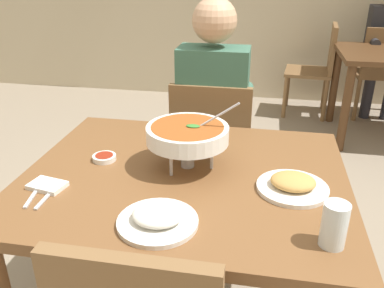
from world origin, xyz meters
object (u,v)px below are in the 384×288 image
(curry_bowl, at_px, (188,135))
(drink_glass, at_px, (334,227))
(appetizer_plate, at_px, (293,185))
(chair_bg_left, at_px, (381,68))
(diner_main, at_px, (214,107))
(dining_table_main, at_px, (185,200))
(rice_plate, at_px, (158,218))
(chair_bg_right, at_px, (319,65))
(chair_diner_main, at_px, (212,149))
(sauce_dish, at_px, (104,157))

(curry_bowl, distance_m, drink_glass, 0.61)
(appetizer_plate, bearing_deg, chair_bg_left, 71.42)
(diner_main, relative_size, drink_glass, 10.08)
(dining_table_main, xyz_separation_m, rice_plate, (-0.02, -0.31, 0.13))
(diner_main, xyz_separation_m, chair_bg_right, (0.77, 2.06, -0.24))
(curry_bowl, bearing_deg, rice_plate, -92.70)
(chair_bg_left, bearing_deg, dining_table_main, -115.42)
(chair_diner_main, height_order, chair_bg_left, same)
(chair_bg_right, bearing_deg, diner_main, -110.50)
(curry_bowl, bearing_deg, drink_glass, -38.86)
(appetizer_plate, bearing_deg, sauce_dish, 172.28)
(sauce_dish, distance_m, chair_bg_right, 3.03)
(chair_diner_main, bearing_deg, drink_glass, -66.43)
(sauce_dish, bearing_deg, diner_main, 66.38)
(chair_diner_main, relative_size, curry_bowl, 2.71)
(chair_diner_main, relative_size, chair_bg_right, 1.00)
(chair_diner_main, xyz_separation_m, chair_bg_right, (0.77, 2.10, 0.00))
(diner_main, relative_size, sauce_dish, 14.56)
(diner_main, height_order, chair_bg_right, diner_main)
(curry_bowl, height_order, sauce_dish, curry_bowl)
(diner_main, xyz_separation_m, chair_bg_left, (1.35, 2.04, -0.24))
(dining_table_main, xyz_separation_m, chair_bg_right, (0.77, 2.86, -0.14))
(chair_diner_main, relative_size, drink_glass, 6.92)
(drink_glass, distance_m, chair_bg_left, 3.29)
(dining_table_main, height_order, chair_bg_left, chair_bg_left)
(sauce_dish, distance_m, chair_bg_left, 3.26)
(curry_bowl, height_order, rice_plate, curry_bowl)
(chair_diner_main, distance_m, drink_glass, 1.22)
(drink_glass, xyz_separation_m, chair_bg_left, (0.88, 3.15, -0.31))
(chair_diner_main, bearing_deg, sauce_dish, -114.58)
(chair_bg_right, bearing_deg, appetizer_plate, -97.70)
(rice_plate, xyz_separation_m, chair_bg_left, (1.36, 3.15, -0.28))
(dining_table_main, height_order, chair_diner_main, chair_diner_main)
(curry_bowl, distance_m, chair_bg_right, 2.93)
(chair_diner_main, height_order, chair_bg_right, same)
(dining_table_main, bearing_deg, sauce_dish, 171.25)
(rice_plate, bearing_deg, dining_table_main, 86.91)
(dining_table_main, height_order, sauce_dish, sauce_dish)
(sauce_dish, height_order, chair_bg_right, chair_bg_right)
(drink_glass, bearing_deg, chair_diner_main, 113.57)
(rice_plate, relative_size, chair_bg_left, 0.27)
(curry_bowl, distance_m, appetizer_plate, 0.41)
(diner_main, relative_size, appetizer_plate, 5.46)
(curry_bowl, relative_size, chair_bg_right, 0.37)
(sauce_dish, xyz_separation_m, drink_glass, (0.80, -0.37, 0.05))
(dining_table_main, relative_size, chair_bg_left, 1.29)
(curry_bowl, xyz_separation_m, rice_plate, (-0.02, -0.37, -0.11))
(drink_glass, xyz_separation_m, chair_bg_right, (0.30, 3.18, -0.31))
(diner_main, distance_m, curry_bowl, 0.75)
(drink_glass, bearing_deg, dining_table_main, 145.80)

